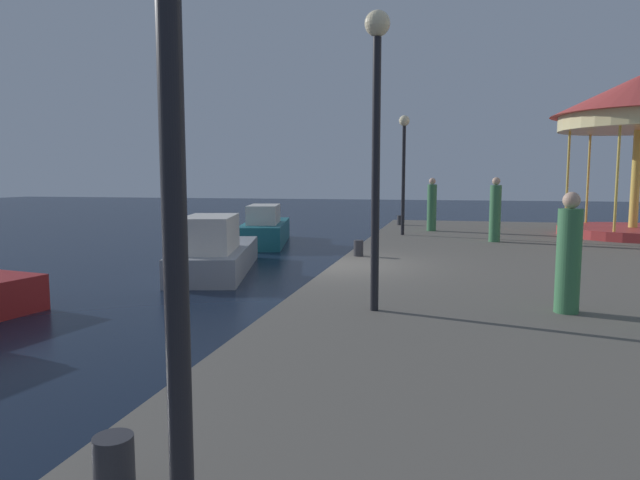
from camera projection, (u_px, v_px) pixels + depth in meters
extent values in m
plane|color=black|center=(333.00, 299.00, 12.59)|extent=(120.00, 120.00, 0.00)
cube|color=#19606B|center=(266.00, 233.00, 23.34)|extent=(2.88, 5.91, 0.90)
cube|color=beige|center=(264.00, 214.00, 22.64)|extent=(1.69, 2.70, 0.75)
cube|color=#4C6070|center=(267.00, 209.00, 23.86)|extent=(1.00, 0.32, 0.34)
cube|color=gray|center=(217.00, 259.00, 16.32)|extent=(3.17, 5.95, 0.74)
cube|color=beige|center=(210.00, 233.00, 15.19)|extent=(1.86, 2.73, 0.97)
cube|color=#4C6070|center=(218.00, 223.00, 16.41)|extent=(1.10, 0.37, 0.44)
cylinder|color=#B23333|center=(632.00, 232.00, 18.53)|extent=(4.71, 4.71, 0.30)
cylinder|color=gold|center=(636.00, 179.00, 18.34)|extent=(0.28, 0.28, 3.21)
cylinder|color=#F2E099|center=(639.00, 122.00, 18.13)|extent=(4.96, 4.96, 0.50)
cylinder|color=gold|center=(588.00, 179.00, 20.34)|extent=(0.08, 0.08, 3.21)
cylinder|color=gold|center=(568.00, 179.00, 18.81)|extent=(0.08, 0.08, 3.21)
cylinder|color=gold|center=(617.00, 179.00, 16.81)|extent=(0.08, 0.08, 3.21)
cylinder|color=black|center=(172.00, 151.00, 2.57)|extent=(0.12, 0.12, 4.11)
cylinder|color=black|center=(376.00, 177.00, 7.92)|extent=(0.12, 0.12, 3.89)
sphere|color=#F9E5B2|center=(377.00, 23.00, 7.68)|extent=(0.36, 0.36, 0.36)
cylinder|color=black|center=(403.00, 181.00, 18.80)|extent=(0.12, 0.12, 3.68)
sphere|color=#F9E5B2|center=(404.00, 121.00, 18.58)|extent=(0.36, 0.36, 0.36)
cylinder|color=#2D2D33|center=(400.00, 220.00, 23.06)|extent=(0.24, 0.24, 0.40)
cylinder|color=#2D2D33|center=(358.00, 248.00, 13.79)|extent=(0.24, 0.24, 0.40)
cylinder|color=#2D2D33|center=(114.00, 468.00, 3.31)|extent=(0.24, 0.24, 0.40)
cylinder|color=#387247|center=(495.00, 214.00, 16.86)|extent=(0.34, 0.34, 1.73)
sphere|color=tan|center=(496.00, 181.00, 16.75)|extent=(0.24, 0.24, 0.24)
cylinder|color=#387247|center=(432.00, 208.00, 20.38)|extent=(0.34, 0.34, 1.71)
sphere|color=tan|center=(432.00, 181.00, 20.27)|extent=(0.24, 0.24, 0.24)
cylinder|color=#387247|center=(568.00, 261.00, 7.91)|extent=(0.34, 0.34, 1.50)
sphere|color=tan|center=(572.00, 200.00, 7.82)|extent=(0.24, 0.24, 0.24)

